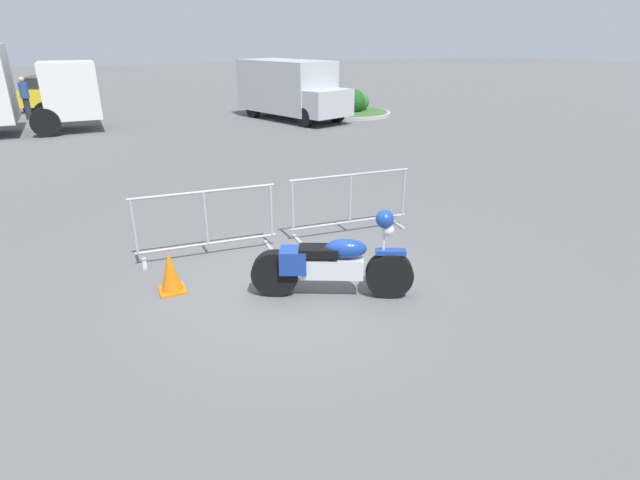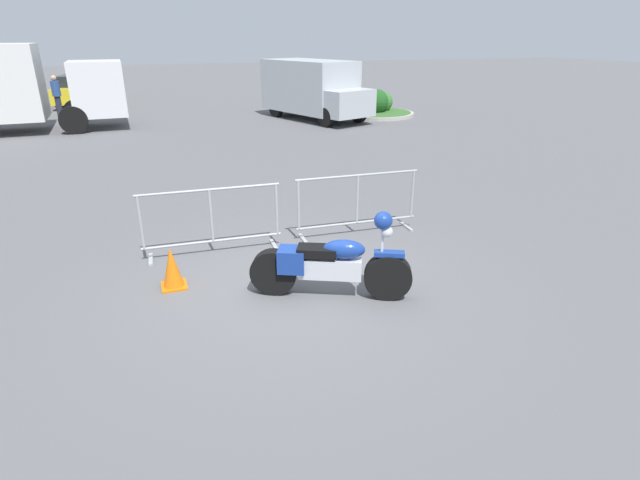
{
  "view_description": "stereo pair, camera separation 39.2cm",
  "coord_description": "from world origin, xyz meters",
  "px_view_note": "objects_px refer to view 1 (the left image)",
  "views": [
    {
      "loc": [
        -2.12,
        -5.73,
        3.24
      ],
      "look_at": [
        0.37,
        0.05,
        0.65
      ],
      "focal_mm": 28.0,
      "sensor_mm": 36.0,
      "label": 1
    },
    {
      "loc": [
        -1.76,
        -5.87,
        3.24
      ],
      "look_at": [
        0.37,
        0.05,
        0.65
      ],
      "focal_mm": 28.0,
      "sensor_mm": 36.0,
      "label": 2
    }
  ],
  "objects_px": {
    "parked_car_yellow": "(49,92)",
    "traffic_cone": "(170,272)",
    "pedestrian": "(25,96)",
    "motorcycle": "(332,264)",
    "delivery_van": "(290,88)",
    "crowd_barrier_near": "(206,223)",
    "crowd_barrier_far": "(350,203)"
  },
  "relations": [
    {
      "from": "crowd_barrier_near",
      "to": "traffic_cone",
      "type": "height_order",
      "value": "crowd_barrier_near"
    },
    {
      "from": "motorcycle",
      "to": "crowd_barrier_near",
      "type": "relative_size",
      "value": 0.92
    },
    {
      "from": "motorcycle",
      "to": "parked_car_yellow",
      "type": "height_order",
      "value": "parked_car_yellow"
    },
    {
      "from": "parked_car_yellow",
      "to": "traffic_cone",
      "type": "xyz_separation_m",
      "value": [
        2.63,
        -21.47,
        -0.44
      ]
    },
    {
      "from": "motorcycle",
      "to": "delivery_van",
      "type": "relative_size",
      "value": 0.37
    },
    {
      "from": "motorcycle",
      "to": "delivery_van",
      "type": "height_order",
      "value": "delivery_van"
    },
    {
      "from": "delivery_van",
      "to": "crowd_barrier_far",
      "type": "bearing_deg",
      "value": -35.5
    },
    {
      "from": "pedestrian",
      "to": "traffic_cone",
      "type": "xyz_separation_m",
      "value": [
        3.25,
        -17.75,
        -0.63
      ]
    },
    {
      "from": "delivery_van",
      "to": "traffic_cone",
      "type": "height_order",
      "value": "delivery_van"
    },
    {
      "from": "motorcycle",
      "to": "delivery_van",
      "type": "distance_m",
      "value": 15.23
    },
    {
      "from": "traffic_cone",
      "to": "pedestrian",
      "type": "bearing_deg",
      "value": 100.38
    },
    {
      "from": "crowd_barrier_far",
      "to": "pedestrian",
      "type": "distance_m",
      "value": 17.96
    },
    {
      "from": "delivery_van",
      "to": "traffic_cone",
      "type": "distance_m",
      "value": 15.08
    },
    {
      "from": "parked_car_yellow",
      "to": "crowd_barrier_near",
      "type": "bearing_deg",
      "value": -161.94
    },
    {
      "from": "crowd_barrier_far",
      "to": "pedestrian",
      "type": "relative_size",
      "value": 1.3
    },
    {
      "from": "delivery_van",
      "to": "parked_car_yellow",
      "type": "xyz_separation_m",
      "value": [
        -9.33,
        7.99,
        -0.51
      ]
    },
    {
      "from": "motorcycle",
      "to": "traffic_cone",
      "type": "bearing_deg",
      "value": 178.87
    },
    {
      "from": "pedestrian",
      "to": "traffic_cone",
      "type": "distance_m",
      "value": 18.06
    },
    {
      "from": "crowd_barrier_near",
      "to": "crowd_barrier_far",
      "type": "xyz_separation_m",
      "value": [
        2.49,
        0.0,
        0.0
      ]
    },
    {
      "from": "pedestrian",
      "to": "crowd_barrier_near",
      "type": "bearing_deg",
      "value": -86.5
    },
    {
      "from": "crowd_barrier_near",
      "to": "crowd_barrier_far",
      "type": "distance_m",
      "value": 2.49
    },
    {
      "from": "crowd_barrier_near",
      "to": "crowd_barrier_far",
      "type": "relative_size",
      "value": 1.0
    },
    {
      "from": "delivery_van",
      "to": "traffic_cone",
      "type": "xyz_separation_m",
      "value": [
        -6.7,
        -13.48,
        -0.95
      ]
    },
    {
      "from": "motorcycle",
      "to": "pedestrian",
      "type": "xyz_separation_m",
      "value": [
        -5.2,
        18.72,
        0.46
      ]
    },
    {
      "from": "motorcycle",
      "to": "pedestrian",
      "type": "distance_m",
      "value": 19.44
    },
    {
      "from": "traffic_cone",
      "to": "parked_car_yellow",
      "type": "bearing_deg",
      "value": 96.97
    },
    {
      "from": "motorcycle",
      "to": "traffic_cone",
      "type": "xyz_separation_m",
      "value": [
        -1.95,
        0.97,
        -0.17
      ]
    },
    {
      "from": "crowd_barrier_near",
      "to": "parked_car_yellow",
      "type": "distance_m",
      "value": 20.75
    },
    {
      "from": "delivery_van",
      "to": "traffic_cone",
      "type": "bearing_deg",
      "value": -46.26
    },
    {
      "from": "motorcycle",
      "to": "delivery_van",
      "type": "xyz_separation_m",
      "value": [
        4.75,
        14.45,
        0.78
      ]
    },
    {
      "from": "motorcycle",
      "to": "parked_car_yellow",
      "type": "relative_size",
      "value": 0.45
    },
    {
      "from": "motorcycle",
      "to": "traffic_cone",
      "type": "relative_size",
      "value": 3.41
    }
  ]
}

